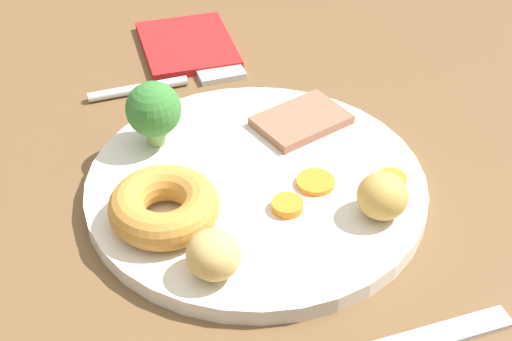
# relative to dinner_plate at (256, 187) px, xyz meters

# --- Properties ---
(dining_table) EXTENTS (1.20, 0.84, 0.04)m
(dining_table) POSITION_rel_dinner_plate_xyz_m (-0.04, -0.01, -0.02)
(dining_table) COLOR brown
(dining_table) RESTS_ON ground
(dinner_plate) EXTENTS (0.27, 0.27, 0.01)m
(dinner_plate) POSITION_rel_dinner_plate_xyz_m (0.00, 0.00, 0.00)
(dinner_plate) COLOR silver
(dinner_plate) RESTS_ON dining_table
(meat_slice_main) EXTENTS (0.07, 0.09, 0.01)m
(meat_slice_main) POSITION_rel_dinner_plate_xyz_m (-0.05, 0.07, 0.01)
(meat_slice_main) COLOR #9E664C
(meat_slice_main) RESTS_ON dinner_plate
(yorkshire_pudding) EXTENTS (0.08, 0.08, 0.03)m
(yorkshire_pudding) POSITION_rel_dinner_plate_xyz_m (0.01, -0.08, 0.02)
(yorkshire_pudding) COLOR #C68938
(yorkshire_pudding) RESTS_ON dinner_plate
(roast_potato_left) EXTENTS (0.05, 0.04, 0.03)m
(roast_potato_left) POSITION_rel_dinner_plate_xyz_m (0.08, -0.07, 0.02)
(roast_potato_left) COLOR #D8B260
(roast_potato_left) RESTS_ON dinner_plate
(roast_potato_right) EXTENTS (0.05, 0.05, 0.04)m
(roast_potato_right) POSITION_rel_dinner_plate_xyz_m (0.07, 0.07, 0.02)
(roast_potato_right) COLOR tan
(roast_potato_right) RESTS_ON dinner_plate
(carrot_coin_front) EXTENTS (0.02, 0.02, 0.01)m
(carrot_coin_front) POSITION_rel_dinner_plate_xyz_m (0.04, 0.01, 0.01)
(carrot_coin_front) COLOR orange
(carrot_coin_front) RESTS_ON dinner_plate
(carrot_coin_back) EXTENTS (0.03, 0.03, 0.00)m
(carrot_coin_back) POSITION_rel_dinner_plate_xyz_m (0.02, 0.04, 0.01)
(carrot_coin_back) COLOR orange
(carrot_coin_back) RESTS_ON dinner_plate
(carrot_coin_side) EXTENTS (0.02, 0.02, 0.01)m
(carrot_coin_side) POSITION_rel_dinner_plate_xyz_m (0.05, 0.10, 0.01)
(carrot_coin_side) COLOR orange
(carrot_coin_side) RESTS_ON dinner_plate
(broccoli_floret) EXTENTS (0.05, 0.05, 0.06)m
(broccoli_floret) POSITION_rel_dinner_plate_xyz_m (-0.08, -0.06, 0.04)
(broccoli_floret) COLOR #8CB766
(broccoli_floret) RESTS_ON dinner_plate
(fork) EXTENTS (0.03, 0.15, 0.01)m
(fork) POSITION_rel_dinner_plate_xyz_m (-0.18, -0.01, -0.00)
(fork) COLOR silver
(fork) RESTS_ON dining_table
(folded_napkin) EXTENTS (0.12, 0.10, 0.01)m
(folded_napkin) POSITION_rel_dinner_plate_xyz_m (-0.24, 0.03, -0.00)
(folded_napkin) COLOR red
(folded_napkin) RESTS_ON dining_table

